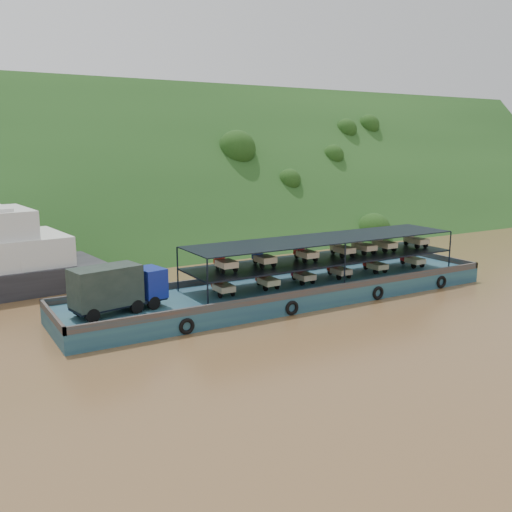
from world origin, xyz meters
TOP-DOWN VIEW (x-y plane):
  - ground at (0.00, 0.00)m, footprint 160.00×160.00m
  - hillside at (0.00, 36.00)m, footprint 140.00×39.60m
  - cargo_barge at (-1.34, 0.59)m, footprint 35.00×7.18m

SIDE VIEW (x-z plane):
  - ground at x=0.00m, z-range 0.00..0.00m
  - hillside at x=0.00m, z-range -19.80..19.80m
  - cargo_barge at x=-1.34m, z-range -1.18..3.36m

